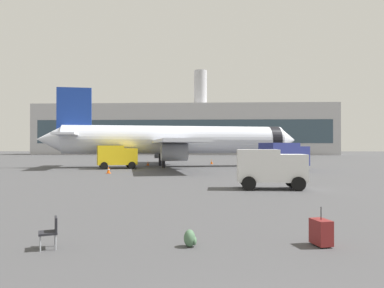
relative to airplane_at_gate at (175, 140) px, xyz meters
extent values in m
cylinder|color=silver|center=(0.23, 0.05, 0.04)|extent=(30.10, 10.34, 3.80)
cone|color=silver|center=(16.03, 3.64, 0.04)|extent=(3.14, 4.05, 3.61)
cone|color=silver|center=(-15.96, -3.62, 0.04)|extent=(3.88, 4.04, 3.42)
cylinder|color=black|center=(13.88, 3.15, 0.04)|extent=(2.22, 4.09, 3.88)
cube|color=silver|center=(-2.52, 7.63, -0.26)|extent=(8.22, 16.67, 0.36)
cube|color=silver|center=(1.02, -7.97, -0.26)|extent=(8.22, 16.67, 0.36)
cylinder|color=gray|center=(-1.96, 5.19, -1.56)|extent=(3.61, 2.85, 2.20)
cylinder|color=gray|center=(0.47, -5.53, -1.56)|extent=(3.61, 2.85, 2.20)
cube|color=#193899|center=(-12.94, -2.94, 3.64)|extent=(4.37, 1.32, 6.40)
cube|color=silver|center=(-14.13, 0.07, 0.64)|extent=(3.86, 6.43, 0.24)
cube|color=silver|center=(-12.72, -6.17, 0.64)|extent=(3.86, 6.43, 0.24)
cylinder|color=black|center=(11.93, 2.71, -2.76)|extent=(0.36, 0.36, 1.80)
cylinder|color=black|center=(-2.25, 1.95, -2.76)|extent=(0.44, 0.44, 1.80)
cylinder|color=black|center=(-1.19, -2.73, -2.76)|extent=(0.44, 0.44, 1.80)
cube|color=yellow|center=(-5.29, -4.32, -2.14)|extent=(2.34, 2.65, 2.04)
cube|color=#1E232D|center=(-4.62, -4.07, -1.66)|extent=(0.77, 1.88, 0.84)
cube|color=yellow|center=(-7.54, -5.16, -1.96)|extent=(3.69, 3.15, 2.40)
cylinder|color=black|center=(-5.58, -3.20, -3.21)|extent=(0.92, 0.52, 0.90)
cylinder|color=black|center=(-4.78, -5.36, -3.21)|extent=(0.92, 0.52, 0.90)
cylinder|color=black|center=(-8.73, -4.38, -3.21)|extent=(0.92, 0.52, 0.90)
cylinder|color=black|center=(-7.92, -6.53, -3.21)|extent=(0.92, 0.52, 0.90)
cube|color=navy|center=(15.32, -5.70, -2.01)|extent=(2.75, 2.93, 2.29)
cube|color=#1E232D|center=(15.90, -5.29, -1.47)|extent=(1.30, 1.82, 0.95)
cube|color=navy|center=(12.85, -7.41, -1.81)|extent=(4.92, 4.44, 2.70)
cylinder|color=black|center=(14.55, -4.70, -3.21)|extent=(0.86, 0.69, 0.90)
cylinder|color=black|center=(15.98, -6.76, -3.21)|extent=(0.86, 0.69, 0.90)
cylinder|color=black|center=(11.11, -7.10, -3.21)|extent=(0.86, 0.69, 0.90)
cylinder|color=black|center=(12.53, -9.16, -3.21)|extent=(0.86, 0.69, 0.90)
cube|color=white|center=(10.12, -26.08, -2.27)|extent=(1.81, 2.04, 1.78)
cube|color=#1E232D|center=(10.87, -26.10, -1.85)|extent=(0.13, 1.80, 0.74)
cube|color=white|center=(7.92, -26.02, -2.11)|extent=(2.69, 2.07, 2.10)
cylinder|color=black|center=(10.37, -25.03, -3.21)|extent=(0.91, 0.24, 0.90)
cylinder|color=black|center=(10.31, -27.13, -3.21)|extent=(0.91, 0.24, 0.90)
cylinder|color=black|center=(7.29, -24.96, -3.21)|extent=(0.91, 0.24, 0.90)
cylinder|color=black|center=(7.23, -27.06, -3.21)|extent=(0.91, 0.24, 0.90)
cube|color=#F2590C|center=(-4.17, 2.85, -3.64)|extent=(0.44, 0.44, 0.04)
cone|color=#F2590C|center=(-4.17, 2.85, -3.31)|extent=(0.36, 0.36, 0.61)
cylinder|color=white|center=(-4.17, 2.85, -3.28)|extent=(0.23, 0.23, 0.10)
cube|color=#F2590C|center=(10.23, -8.85, -3.64)|extent=(0.44, 0.44, 0.04)
cone|color=#F2590C|center=(10.23, -8.85, -3.24)|extent=(0.36, 0.36, 0.75)
cylinder|color=white|center=(10.23, -8.85, -3.21)|extent=(0.23, 0.23, 0.10)
cube|color=#F2590C|center=(-5.65, -12.84, -3.64)|extent=(0.44, 0.44, 0.04)
cone|color=#F2590C|center=(-5.65, -12.84, -3.28)|extent=(0.36, 0.36, 0.67)
cylinder|color=white|center=(-5.65, -12.84, -3.25)|extent=(0.23, 0.23, 0.10)
cube|color=#F2590C|center=(5.13, 7.96, -3.64)|extent=(0.44, 0.44, 0.04)
cone|color=#F2590C|center=(5.13, 7.96, -3.26)|extent=(0.36, 0.36, 0.71)
cylinder|color=white|center=(5.13, 7.96, -3.23)|extent=(0.23, 0.23, 0.10)
cube|color=maroon|center=(7.87, -39.94, -3.27)|extent=(0.55, 0.72, 0.70)
cylinder|color=black|center=(7.87, -39.94, -2.74)|extent=(0.02, 0.02, 0.36)
cylinder|color=black|center=(7.82, -39.73, -3.62)|extent=(0.09, 0.05, 0.08)
cylinder|color=black|center=(7.93, -40.16, -3.62)|extent=(0.09, 0.05, 0.08)
ellipsoid|color=#476B4C|center=(4.18, -40.21, -3.42)|extent=(0.32, 0.40, 0.48)
ellipsoid|color=#476B4C|center=(4.32, -40.21, -3.49)|extent=(0.12, 0.28, 0.24)
cube|color=black|center=(0.32, -40.60, -3.22)|extent=(0.64, 0.64, 0.06)
cube|color=black|center=(0.51, -40.51, -3.00)|extent=(0.25, 0.45, 0.40)
cylinder|color=#999EA5|center=(0.23, -40.86, -3.44)|extent=(0.04, 0.04, 0.44)
cylinder|color=#999EA5|center=(0.06, -40.51, -3.44)|extent=(0.04, 0.04, 0.44)
cylinder|color=#999EA5|center=(0.57, -40.69, -3.44)|extent=(0.04, 0.04, 0.44)
cylinder|color=#999EA5|center=(0.41, -40.35, -3.44)|extent=(0.04, 0.04, 0.44)
cube|color=#B2B2B7|center=(-3.85, 76.42, 4.77)|extent=(100.57, 16.33, 16.85)
cube|color=#334756|center=(-3.85, 68.20, 3.93)|extent=(95.54, 0.10, 7.58)
cylinder|color=#B2B2B7|center=(1.77, 76.42, 19.20)|extent=(4.40, 4.40, 12.00)
camera|label=1|loc=(4.72, -50.51, -0.85)|focal=34.59mm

